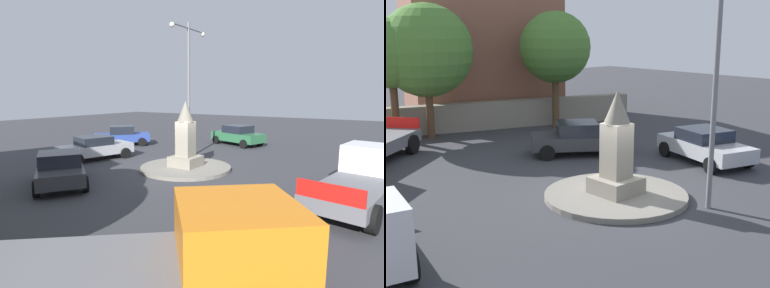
% 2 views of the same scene
% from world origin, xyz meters
% --- Properties ---
extents(ground_plane, '(80.00, 80.00, 0.00)m').
position_xyz_m(ground_plane, '(0.00, 0.00, 0.00)').
color(ground_plane, '#38383D').
extents(traffic_island, '(4.66, 4.66, 0.18)m').
position_xyz_m(traffic_island, '(0.00, 0.00, 0.09)').
color(traffic_island, gray).
rests_on(traffic_island, ground).
extents(monument, '(1.38, 1.38, 3.35)m').
position_xyz_m(monument, '(0.00, 0.00, 1.56)').
color(monument, gray).
rests_on(monument, traffic_island).
extents(streetlamp, '(3.48, 0.28, 7.93)m').
position_xyz_m(streetlamp, '(2.54, 1.47, 4.82)').
color(streetlamp, slate).
rests_on(streetlamp, ground).
extents(car_green_waiting, '(3.04, 4.47, 1.51)m').
position_xyz_m(car_green_waiting, '(8.82, 1.07, 0.77)').
color(car_green_waiting, '#2D6B42').
rests_on(car_green_waiting, ground).
extents(car_dark_grey_parked_left, '(3.75, 4.37, 1.43)m').
position_xyz_m(car_dark_grey_parked_left, '(-5.18, 2.96, 0.73)').
color(car_dark_grey_parked_left, '#38383D').
rests_on(car_dark_grey_parked_left, ground).
extents(car_silver_approaching, '(4.54, 2.96, 1.39)m').
position_xyz_m(car_silver_approaching, '(-0.75, 5.99, 0.72)').
color(car_silver_approaching, '#B7BABF').
rests_on(car_silver_approaching, ground).
extents(car_blue_parked_right, '(4.23, 4.12, 1.48)m').
position_xyz_m(car_blue_parked_right, '(3.90, 8.46, 0.75)').
color(car_blue_parked_right, '#2D479E').
rests_on(car_blue_parked_right, ground).
extents(truck_white_passing, '(5.84, 3.07, 1.93)m').
position_xyz_m(truck_white_passing, '(-0.60, -8.06, 0.92)').
color(truck_white_passing, silver).
rests_on(truck_white_passing, ground).
extents(truck_orange_far_side, '(5.72, 6.33, 1.93)m').
position_xyz_m(truck_orange_far_side, '(-8.98, -5.47, 0.94)').
color(truck_orange_far_side, orange).
rests_on(truck_orange_far_side, ground).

